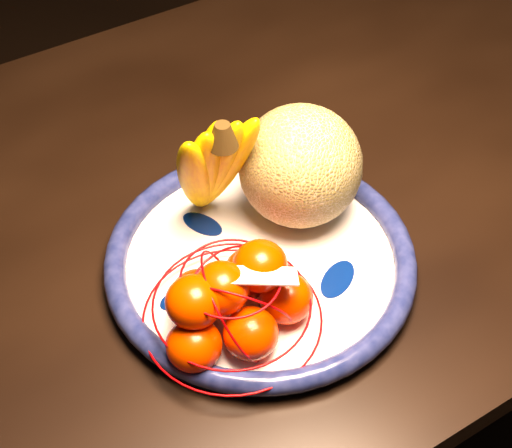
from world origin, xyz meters
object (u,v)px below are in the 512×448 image
mandarin_bag (232,301)px  cantaloupe (300,166)px  banana_bunch (210,163)px  dining_table (351,173)px  fruit_bowl (260,260)px

mandarin_bag → cantaloupe: bearing=34.7°
cantaloupe → banana_bunch: bearing=160.3°
dining_table → fruit_bowl: bearing=-150.8°
fruit_bowl → banana_bunch: size_ratio=1.87×
dining_table → fruit_bowl: size_ratio=3.86×
banana_bunch → cantaloupe: bearing=-17.7°
cantaloupe → mandarin_bag: cantaloupe is taller
banana_bunch → dining_table: bearing=14.2°
banana_bunch → mandarin_bag: banana_bunch is taller
cantaloupe → dining_table: bearing=30.0°
fruit_bowl → cantaloupe: bearing=29.0°
dining_table → mandarin_bag: (-0.33, -0.21, 0.13)m
fruit_bowl → cantaloupe: 0.12m
cantaloupe → mandarin_bag: bearing=-145.3°
dining_table → fruit_bowl: 0.30m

